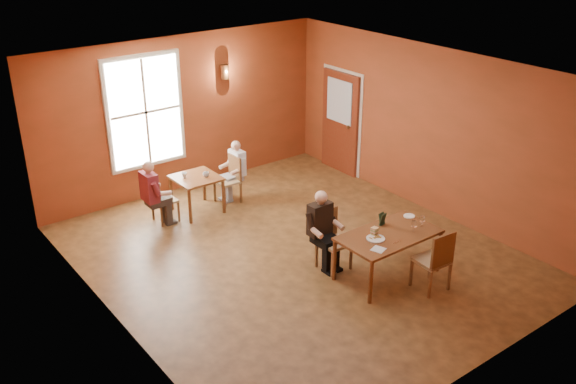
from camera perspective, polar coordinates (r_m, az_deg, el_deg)
ground at (r=10.39m, az=0.67°, el=-5.64°), size 6.00×7.00×0.01m
wall_back at (r=12.51m, az=-9.27°, el=6.87°), size 6.00×0.04×3.00m
wall_front at (r=7.57m, az=17.33°, el=-6.13°), size 6.00×0.04×3.00m
wall_left at (r=8.39m, az=-15.69°, el=-2.79°), size 0.04×7.00×3.00m
wall_right at (r=11.70m, az=12.43°, el=5.38°), size 0.04×7.00×3.00m
ceiling at (r=9.26m, az=0.76°, el=10.64°), size 6.00×7.00×0.04m
window at (r=12.07m, az=-12.56°, el=6.95°), size 1.36×0.10×1.96m
door at (r=13.31m, az=4.62°, el=6.16°), size 0.12×1.04×2.10m
wall_sconce at (r=12.66m, az=-5.64°, el=10.58°), size 0.16×0.16×0.28m
main_table at (r=9.81m, az=8.82°, el=-5.53°), size 1.52×0.85×0.71m
chair_diner_main at (r=9.85m, az=4.12°, el=-4.38°), size 0.42×0.42×0.94m
diner_main at (r=9.77m, az=4.26°, el=-3.76°), size 0.48×0.48×1.21m
chair_empty at (r=9.56m, az=12.66°, el=-5.84°), size 0.46×0.46×0.97m
plate_food at (r=9.46m, az=7.79°, el=-4.08°), size 0.30×0.30×0.04m
sandwich at (r=9.54m, az=7.70°, el=-3.55°), size 0.10×0.10×0.11m
goblet_b at (r=9.92m, az=11.83°, el=-2.50°), size 0.07×0.07×0.18m
goblet_c at (r=9.74m, az=11.14°, el=-2.95°), size 0.10×0.10×0.19m
menu_stand at (r=9.84m, az=8.38°, el=-2.39°), size 0.13×0.08×0.20m
knife at (r=9.44m, az=9.69°, el=-4.39°), size 0.18×0.02×0.00m
napkin at (r=9.20m, az=8.04°, el=-5.07°), size 0.23×0.23×0.01m
side_plate at (r=10.21m, az=10.72°, el=-2.11°), size 0.20×0.20×0.01m
second_table at (r=11.80m, az=-8.07°, el=-0.19°), size 0.77×0.77×0.68m
chair_diner_white at (r=12.05m, az=-5.43°, el=1.05°), size 0.40×0.40×0.89m
diner_white at (r=12.02m, az=-5.33°, el=1.55°), size 0.44×0.44×1.11m
chair_diner_maroon at (r=11.49m, az=-10.90°, el=-0.65°), size 0.37×0.37×0.84m
diner_maroon at (r=11.41m, az=-11.10°, el=0.12°), size 0.48×0.48×1.19m
cup_a at (r=11.63m, az=-7.30°, el=1.56°), size 0.13×0.13×0.09m
cup_b at (r=11.66m, az=-9.19°, el=1.49°), size 0.11×0.11×0.08m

